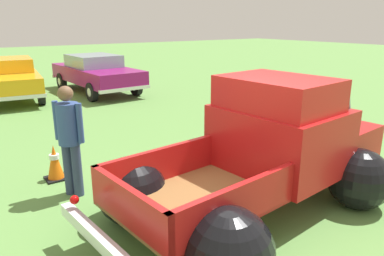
% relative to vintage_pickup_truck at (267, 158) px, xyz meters
% --- Properties ---
extents(ground_plane, '(80.00, 80.00, 0.00)m').
position_rel_vintage_pickup_truck_xyz_m(ground_plane, '(-0.39, -0.04, -0.76)').
color(ground_plane, '#609347').
extents(vintage_pickup_truck, '(4.77, 3.10, 1.96)m').
position_rel_vintage_pickup_truck_xyz_m(vintage_pickup_truck, '(0.00, 0.00, 0.00)').
color(vintage_pickup_truck, black).
rests_on(vintage_pickup_truck, ground).
extents(show_car_1, '(2.38, 4.78, 1.43)m').
position_rel_vintage_pickup_truck_xyz_m(show_car_1, '(-1.69, 10.71, 0.03)').
color(show_car_1, black).
rests_on(show_car_1, ground).
extents(show_car_2, '(2.17, 4.81, 1.43)m').
position_rel_vintage_pickup_truck_xyz_m(show_car_2, '(1.29, 10.24, 0.03)').
color(show_car_2, black).
rests_on(show_car_2, ground).
extents(spectator_0, '(0.47, 0.49, 1.76)m').
position_rel_vintage_pickup_truck_xyz_m(spectator_0, '(-2.23, 1.99, 0.25)').
color(spectator_0, navy).
rests_on(spectator_0, ground).
extents(lane_cone_0, '(0.36, 0.36, 0.63)m').
position_rel_vintage_pickup_truck_xyz_m(lane_cone_0, '(-2.32, 2.76, -0.45)').
color(lane_cone_0, black).
rests_on(lane_cone_0, ground).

